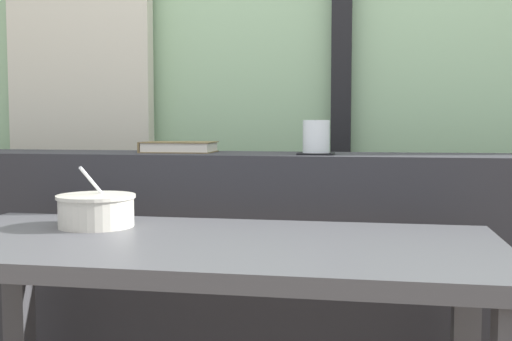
% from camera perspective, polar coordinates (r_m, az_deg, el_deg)
% --- Properties ---
extents(outdoor_backdrop, '(4.80, 0.08, 2.80)m').
position_cam_1_polar(outdoor_backdrop, '(2.36, 3.49, 15.42)').
color(outdoor_backdrop, '#9EC699').
rests_on(outdoor_backdrop, ground).
extents(curtain_left_panel, '(0.56, 0.06, 2.50)m').
position_cam_1_polar(curtain_left_panel, '(2.46, -15.98, 11.24)').
color(curtain_left_panel, beige).
rests_on(curtain_left_panel, ground).
extents(window_divider_post, '(0.07, 0.05, 2.60)m').
position_cam_1_polar(window_divider_post, '(2.25, 7.93, 13.30)').
color(window_divider_post, black).
rests_on(window_divider_post, ground).
extents(dark_console_ledge, '(2.80, 0.29, 0.86)m').
position_cam_1_polar(dark_console_ledge, '(1.87, 1.44, -11.70)').
color(dark_console_ledge, '#2D2D33').
rests_on(dark_console_ledge, ground).
extents(breakfast_table, '(1.23, 0.56, 0.71)m').
position_cam_1_polar(breakfast_table, '(1.33, -4.95, -11.32)').
color(breakfast_table, '#414145').
rests_on(breakfast_table, ground).
extents(coaster_square, '(0.10, 0.10, 0.00)m').
position_cam_1_polar(coaster_square, '(1.75, 5.56, 1.56)').
color(coaster_square, black).
rests_on(coaster_square, dark_console_ledge).
extents(juice_glass, '(0.08, 0.08, 0.09)m').
position_cam_1_polar(juice_glass, '(1.74, 5.57, 3.02)').
color(juice_glass, white).
rests_on(juice_glass, coaster_square).
extents(closed_book, '(0.22, 0.17, 0.03)m').
position_cam_1_polar(closed_book, '(1.90, -7.13, 2.17)').
color(closed_book, brown).
rests_on(closed_book, dark_console_ledge).
extents(soup_bowl, '(0.18, 0.18, 0.14)m').
position_cam_1_polar(soup_bowl, '(1.49, -14.52, -3.63)').
color(soup_bowl, beige).
rests_on(soup_bowl, breakfast_table).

